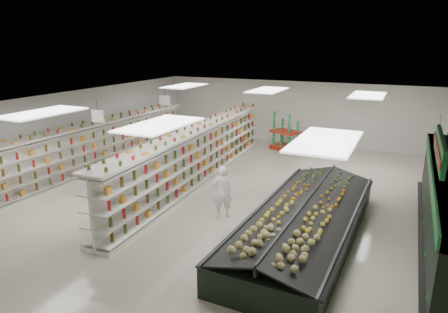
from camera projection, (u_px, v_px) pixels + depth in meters
The scene contains 15 objects.
floor at pixel (228, 192), 14.09m from camera, with size 16.00×16.00×0.00m, color beige.
ceiling at pixel (228, 102), 13.20m from camera, with size 14.00×16.00×0.02m, color white.
wall_back at pixel (292, 112), 20.62m from camera, with size 14.00×0.02×3.20m, color silver.
wall_front at pixel (31, 259), 6.68m from camera, with size 14.00×0.02×3.20m, color silver.
wall_left at pixel (74, 130), 16.49m from camera, with size 0.02×16.00×3.20m, color silver.
produce_wall_case at pixel (444, 205), 9.79m from camera, with size 0.93×8.00×2.20m.
aisle_sign_near at pixel (98, 116), 13.13m from camera, with size 0.52×0.06×0.75m.
aisle_sign_far at pixel (165, 101), 16.61m from camera, with size 0.52×0.06×0.75m.
hortifruti_banner at pixel (440, 149), 9.52m from camera, with size 0.12×3.20×0.95m.
gondola_left at pixel (95, 149), 16.31m from camera, with size 1.30×11.41×1.97m.
gondola_center at pixel (199, 157), 15.00m from camera, with size 1.43×12.02×2.08m.
produce_island at pixel (305, 221), 10.68m from camera, with size 2.81×7.28×1.08m.
soda_endcap at pixel (286, 133), 19.43m from camera, with size 1.58×1.37×1.70m.
shopper_main at pixel (222, 191), 11.91m from camera, with size 0.59×0.38×1.61m, color white.
shopper_background at pixel (217, 134), 19.28m from camera, with size 0.82×0.50×1.68m, color tan.
Camera 1 is at (5.45, -12.02, 5.10)m, focal length 32.00 mm.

